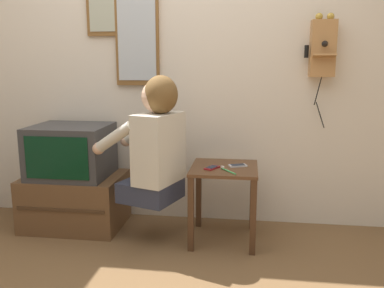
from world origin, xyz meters
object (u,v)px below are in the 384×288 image
Objects in this scene: person at (155,142)px; toothbrush at (227,170)px; television at (71,151)px; cell_phone_spare at (238,165)px; wall_phone_antique at (323,48)px; cell_phone_held at (212,168)px; wall_mirror at (137,34)px; framed_picture at (108,5)px.

person reaches higher than toothbrush.
television reaches higher than cell_phone_spare.
wall_phone_antique is at bearing 7.34° from television.
toothbrush is at bearing -145.09° from wall_phone_antique.
toothbrush is at bearing -3.51° from cell_phone_held.
person reaches higher than cell_phone_held.
wall_mirror reaches higher than person.
toothbrush is at bearing -33.82° from wall_mirror.
person is 1.13× the size of wall_mirror.
cell_phone_held is at bearing -152.68° from wall_phone_antique.
wall_mirror is 1.27m from cell_phone_spare.
wall_phone_antique is (1.15, 0.43, 0.64)m from person.
person reaches higher than cell_phone_spare.
wall_phone_antique is at bearing -0.16° from toothbrush.
framed_picture is at bearing 49.59° from television.
framed_picture is at bearing 178.98° from cell_phone_held.
cell_phone_held and cell_phone_spare have the same top height.
television is 3.78× the size of toothbrush.
wall_mirror is at bearing -0.81° from framed_picture.
television is (-0.70, 0.19, -0.13)m from person.
wall_phone_antique is at bearing 96.29° from cell_phone_spare.
person is at bearing -159.63° from wall_phone_antique.
wall_mirror is (0.22, -0.00, -0.22)m from framed_picture.
cell_phone_held is 1.00× the size of cell_phone_spare.
wall_mirror is at bearing 171.54° from cell_phone_held.
wall_mirror is at bearing -134.86° from cell_phone_spare.
person is 1.88× the size of framed_picture.
wall_mirror is 5.65× the size of cell_phone_spare.
cell_phone_spare is (0.56, 0.12, -0.18)m from person.
television is 1.03m from wall_mirror.
person is 1.54× the size of television.
television is at bearing 94.08° from person.
person is at bearing -99.53° from cell_phone_spare.
wall_phone_antique is 5.98× the size of cell_phone_spare.
cell_phone_spare is (1.02, -0.35, -1.15)m from framed_picture.
television is at bearing -130.41° from framed_picture.
framed_picture is 3.39× the size of cell_phone_spare.
wall_phone_antique reaches higher than cell_phone_spare.
television is 1.16m from framed_picture.
television reaches higher than toothbrush.
cell_phone_spare is at bearing 30.70° from toothbrush.
television is 1.10m from cell_phone_held.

